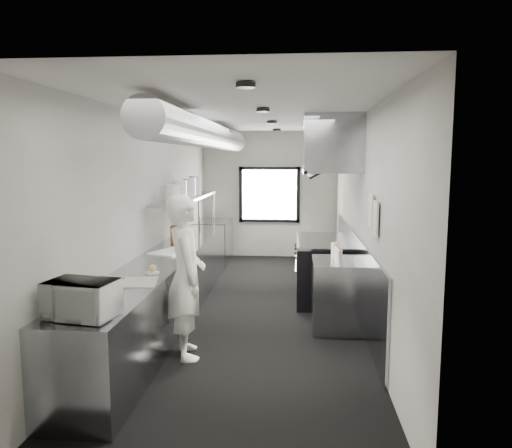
% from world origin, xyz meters
% --- Properties ---
extents(floor, '(3.00, 8.00, 0.01)m').
position_xyz_m(floor, '(0.00, 0.00, 0.00)').
color(floor, black).
rests_on(floor, ground).
extents(ceiling, '(3.00, 8.00, 0.01)m').
position_xyz_m(ceiling, '(0.00, 0.00, 2.80)').
color(ceiling, beige).
rests_on(ceiling, wall_back).
extents(wall_back, '(3.00, 0.02, 2.80)m').
position_xyz_m(wall_back, '(0.00, 4.00, 1.40)').
color(wall_back, '#B3B0AA').
rests_on(wall_back, floor).
extents(wall_front, '(3.00, 0.02, 2.80)m').
position_xyz_m(wall_front, '(0.00, -4.00, 1.40)').
color(wall_front, '#B3B0AA').
rests_on(wall_front, floor).
extents(wall_left, '(0.02, 8.00, 2.80)m').
position_xyz_m(wall_left, '(-1.50, 0.00, 1.40)').
color(wall_left, '#B3B0AA').
rests_on(wall_left, floor).
extents(wall_right, '(0.02, 8.00, 2.80)m').
position_xyz_m(wall_right, '(1.50, 0.00, 1.40)').
color(wall_right, '#B3B0AA').
rests_on(wall_right, floor).
extents(wall_cladding, '(0.03, 5.50, 1.10)m').
position_xyz_m(wall_cladding, '(1.48, 0.30, 0.55)').
color(wall_cladding, gray).
rests_on(wall_cladding, wall_right).
extents(hvac_duct, '(0.40, 6.40, 0.40)m').
position_xyz_m(hvac_duct, '(-0.70, 0.40, 2.55)').
color(hvac_duct, gray).
rests_on(hvac_duct, ceiling).
extents(service_window, '(1.36, 0.05, 1.25)m').
position_xyz_m(service_window, '(0.00, 3.96, 1.40)').
color(service_window, white).
rests_on(service_window, wall_back).
extents(exhaust_hood, '(0.81, 2.20, 0.88)m').
position_xyz_m(exhaust_hood, '(1.10, 0.70, 2.39)').
color(exhaust_hood, gray).
rests_on(exhaust_hood, ceiling).
extents(prep_counter, '(0.70, 6.00, 0.90)m').
position_xyz_m(prep_counter, '(-1.15, -0.50, 0.45)').
color(prep_counter, gray).
rests_on(prep_counter, floor).
extents(pass_shelf, '(0.45, 3.00, 0.68)m').
position_xyz_m(pass_shelf, '(-1.19, 1.00, 1.54)').
color(pass_shelf, gray).
rests_on(pass_shelf, prep_counter).
extents(range, '(0.88, 1.60, 0.94)m').
position_xyz_m(range, '(1.04, 0.70, 0.47)').
color(range, black).
rests_on(range, floor).
extents(bottle_station, '(0.65, 0.80, 0.90)m').
position_xyz_m(bottle_station, '(1.15, -0.70, 0.45)').
color(bottle_station, gray).
rests_on(bottle_station, floor).
extents(far_work_table, '(0.70, 1.20, 0.90)m').
position_xyz_m(far_work_table, '(-1.15, 3.20, 0.45)').
color(far_work_table, gray).
rests_on(far_work_table, floor).
extents(notice_sheet_a, '(0.02, 0.28, 0.38)m').
position_xyz_m(notice_sheet_a, '(1.47, -1.20, 1.60)').
color(notice_sheet_a, beige).
rests_on(notice_sheet_a, wall_right).
extents(notice_sheet_b, '(0.02, 0.28, 0.38)m').
position_xyz_m(notice_sheet_b, '(1.47, -1.55, 1.55)').
color(notice_sheet_b, beige).
rests_on(notice_sheet_b, wall_right).
extents(line_cook, '(0.64, 0.77, 1.81)m').
position_xyz_m(line_cook, '(-0.60, -1.75, 0.91)').
color(line_cook, white).
rests_on(line_cook, floor).
extents(microwave, '(0.57, 0.47, 0.31)m').
position_xyz_m(microwave, '(-1.14, -3.18, 1.05)').
color(microwave, silver).
rests_on(microwave, prep_counter).
extents(deli_tub_a, '(0.19, 0.19, 0.11)m').
position_xyz_m(deli_tub_a, '(-1.29, -2.81, 0.95)').
color(deli_tub_a, '#A9B3A5').
rests_on(deli_tub_a, prep_counter).
extents(deli_tub_b, '(0.18, 0.18, 0.10)m').
position_xyz_m(deli_tub_b, '(-1.34, -2.19, 0.95)').
color(deli_tub_b, '#A9B3A5').
rests_on(deli_tub_b, prep_counter).
extents(newspaper, '(0.43, 0.50, 0.01)m').
position_xyz_m(newspaper, '(-1.03, -2.02, 0.91)').
color(newspaper, silver).
rests_on(newspaper, prep_counter).
extents(small_plate, '(0.19, 0.19, 0.01)m').
position_xyz_m(small_plate, '(-1.02, -1.60, 0.91)').
color(small_plate, silver).
rests_on(small_plate, prep_counter).
extents(pastry, '(0.09, 0.09, 0.09)m').
position_xyz_m(pastry, '(-1.02, -1.60, 0.96)').
color(pastry, '#DFC075').
rests_on(pastry, small_plate).
extents(cutting_board, '(0.64, 0.71, 0.02)m').
position_xyz_m(cutting_board, '(-1.11, -0.35, 0.91)').
color(cutting_board, white).
rests_on(cutting_board, prep_counter).
extents(knife_block, '(0.14, 0.25, 0.25)m').
position_xyz_m(knife_block, '(-1.29, 0.51, 1.03)').
color(knife_block, brown).
rests_on(knife_block, prep_counter).
extents(plate_stack_a, '(0.22, 0.22, 0.25)m').
position_xyz_m(plate_stack_a, '(-1.21, 0.15, 1.69)').
color(plate_stack_a, silver).
rests_on(plate_stack_a, pass_shelf).
extents(plate_stack_b, '(0.26, 0.26, 0.28)m').
position_xyz_m(plate_stack_b, '(-1.20, 0.55, 1.71)').
color(plate_stack_b, silver).
rests_on(plate_stack_b, pass_shelf).
extents(plate_stack_c, '(0.22, 0.22, 0.30)m').
position_xyz_m(plate_stack_c, '(-1.20, 1.20, 1.72)').
color(plate_stack_c, silver).
rests_on(plate_stack_c, pass_shelf).
extents(plate_stack_d, '(0.25, 0.25, 0.33)m').
position_xyz_m(plate_stack_d, '(-1.18, 1.60, 1.73)').
color(plate_stack_d, silver).
rests_on(plate_stack_d, pass_shelf).
extents(squeeze_bottle_a, '(0.07, 0.07, 0.20)m').
position_xyz_m(squeeze_bottle_a, '(1.14, -1.04, 1.00)').
color(squeeze_bottle_a, white).
rests_on(squeeze_bottle_a, bottle_station).
extents(squeeze_bottle_b, '(0.06, 0.06, 0.17)m').
position_xyz_m(squeeze_bottle_b, '(1.13, -0.83, 0.99)').
color(squeeze_bottle_b, white).
rests_on(squeeze_bottle_b, bottle_station).
extents(squeeze_bottle_c, '(0.08, 0.08, 0.19)m').
position_xyz_m(squeeze_bottle_c, '(1.13, -0.73, 0.99)').
color(squeeze_bottle_c, white).
rests_on(squeeze_bottle_c, bottle_station).
extents(squeeze_bottle_d, '(0.09, 0.09, 0.20)m').
position_xyz_m(squeeze_bottle_d, '(1.10, -0.53, 1.00)').
color(squeeze_bottle_d, white).
rests_on(squeeze_bottle_d, bottle_station).
extents(squeeze_bottle_e, '(0.08, 0.08, 0.19)m').
position_xyz_m(squeeze_bottle_e, '(1.13, -0.40, 0.99)').
color(squeeze_bottle_e, white).
rests_on(squeeze_bottle_e, bottle_station).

